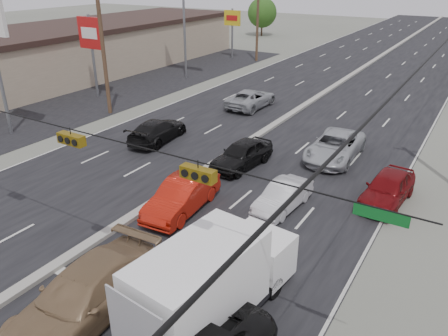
# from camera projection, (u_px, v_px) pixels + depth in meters

# --- Properties ---
(ground) EXTENTS (200.00, 200.00, 0.00)m
(ground) POSITION_uv_depth(u_px,v_px,m) (66.00, 262.00, 17.15)
(ground) COLOR #606356
(ground) RESTS_ON ground
(road_surface) EXTENTS (20.00, 160.00, 0.02)m
(road_surface) POSITION_uv_depth(u_px,v_px,m) (326.00, 93.00, 40.39)
(road_surface) COLOR black
(road_surface) RESTS_ON ground
(center_median) EXTENTS (0.50, 160.00, 0.20)m
(center_median) POSITION_uv_depth(u_px,v_px,m) (326.00, 92.00, 40.34)
(center_median) COLOR gray
(center_median) RESTS_ON ground
(strip_mall) EXTENTS (12.00, 42.00, 4.60)m
(strip_mall) POSITION_uv_depth(u_px,v_px,m) (85.00, 50.00, 47.90)
(strip_mall) COLOR tan
(strip_mall) RESTS_ON ground
(parking_lot) EXTENTS (10.00, 42.00, 0.02)m
(parking_lot) POSITION_uv_depth(u_px,v_px,m) (149.00, 81.00, 44.59)
(parking_lot) COLOR black
(parking_lot) RESTS_ON ground
(utility_pole_left_b) EXTENTS (1.60, 0.30, 10.00)m
(utility_pole_left_b) POSITION_uv_depth(u_px,v_px,m) (103.00, 47.00, 32.57)
(utility_pole_left_b) COLOR #422D1E
(utility_pole_left_b) RESTS_ON ground
(utility_pole_left_c) EXTENTS (1.60, 0.30, 10.00)m
(utility_pole_left_c) POSITION_uv_depth(u_px,v_px,m) (258.00, 18.00, 51.94)
(utility_pole_left_c) COLOR #422D1E
(utility_pole_left_c) RESTS_ON ground
(traffic_signals) EXTENTS (25.00, 0.30, 0.54)m
(traffic_signals) POSITION_uv_depth(u_px,v_px,m) (69.00, 137.00, 14.19)
(traffic_signals) COLOR black
(traffic_signals) RESTS_ON ground
(pole_sign_mid) EXTENTS (2.60, 0.25, 7.00)m
(pole_sign_mid) POSITION_uv_depth(u_px,v_px,m) (91.00, 38.00, 37.03)
(pole_sign_mid) COLOR slate
(pole_sign_mid) RESTS_ON ground
(pole_sign_far) EXTENTS (2.20, 0.25, 6.00)m
(pole_sign_far) POSITION_uv_depth(u_px,v_px,m) (232.00, 22.00, 53.89)
(pole_sign_far) COLOR slate
(pole_sign_far) RESTS_ON ground
(tree_left_far) EXTENTS (4.80, 4.80, 6.12)m
(tree_left_far) POSITION_uv_depth(u_px,v_px,m) (262.00, 13.00, 72.52)
(tree_left_far) COLOR #382619
(tree_left_far) RESTS_ON ground
(box_truck) EXTENTS (2.79, 6.37, 3.14)m
(box_truck) POSITION_uv_depth(u_px,v_px,m) (214.00, 281.00, 13.62)
(box_truck) COLOR black
(box_truck) RESTS_ON ground
(tan_sedan) EXTENTS (2.81, 6.11, 1.73)m
(tan_sedan) POSITION_uv_depth(u_px,v_px,m) (84.00, 296.00, 14.10)
(tan_sedan) COLOR olive
(tan_sedan) RESTS_ON ground
(red_sedan) EXTENTS (2.07, 4.89, 1.57)m
(red_sedan) POSITION_uv_depth(u_px,v_px,m) (182.00, 196.00, 20.42)
(red_sedan) COLOR #AD170A
(red_sedan) RESTS_ON ground
(queue_car_a) EXTENTS (2.29, 4.67, 1.53)m
(queue_car_a) POSITION_uv_depth(u_px,v_px,m) (242.00, 154.00, 25.05)
(queue_car_a) COLOR black
(queue_car_a) RESTS_ON ground
(queue_car_b) EXTENTS (1.66, 3.98, 1.28)m
(queue_car_b) POSITION_uv_depth(u_px,v_px,m) (283.00, 197.00, 20.67)
(queue_car_b) COLOR silver
(queue_car_b) RESTS_ON ground
(queue_car_c) EXTENTS (2.71, 5.63, 1.55)m
(queue_car_c) POSITION_uv_depth(u_px,v_px,m) (335.00, 147.00, 26.10)
(queue_car_c) COLOR #A9ADB1
(queue_car_c) RESTS_ON ground
(queue_car_e) EXTENTS (2.16, 4.65, 1.54)m
(queue_car_e) POSITION_uv_depth(u_px,v_px,m) (388.00, 188.00, 21.16)
(queue_car_e) COLOR maroon
(queue_car_e) RESTS_ON ground
(oncoming_near) EXTENTS (2.58, 5.20, 1.45)m
(oncoming_near) POSITION_uv_depth(u_px,v_px,m) (158.00, 131.00, 28.82)
(oncoming_near) COLOR black
(oncoming_near) RESTS_ON ground
(oncoming_far) EXTENTS (2.54, 5.34, 1.47)m
(oncoming_far) POSITION_uv_depth(u_px,v_px,m) (251.00, 99.00, 35.80)
(oncoming_far) COLOR #9A9DA1
(oncoming_far) RESTS_ON ground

